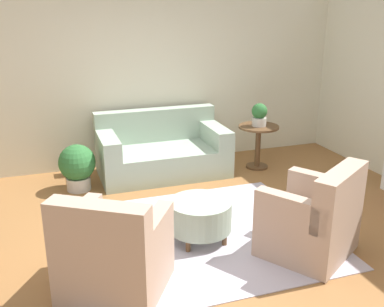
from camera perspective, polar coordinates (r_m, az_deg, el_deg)
The scene contains 10 objects.
ground_plane at distance 4.88m, azimuth 0.44°, elevation -10.54°, with size 16.00×16.00×0.00m, color #996638.
wall_back at distance 6.82m, azimuth -6.84°, elevation 10.22°, with size 9.03×0.12×2.80m.
rug at distance 4.87m, azimuth 0.44°, elevation -10.48°, with size 2.74×2.28×0.01m.
couch at distance 6.54m, azimuth -3.85°, elevation 0.18°, with size 1.81×0.99×0.89m.
armchair_left at distance 3.92m, azimuth -10.01°, elevation -12.60°, with size 1.11×1.09×0.93m.
armchair_right at distance 4.57m, azimuth 15.16°, elevation -8.21°, with size 1.11×1.09×0.93m.
ottoman_table at distance 4.70m, azimuth 1.03°, elevation -7.85°, with size 0.66×0.66×0.43m.
side_table at distance 6.77m, azimuth 8.40°, elevation 1.86°, with size 0.60×0.60×0.65m.
potted_plant_on_side_table at distance 6.67m, azimuth 8.55°, elevation 4.92°, with size 0.23×0.23×0.34m.
potted_plant_floor at distance 6.10m, azimuth -14.36°, elevation -1.47°, with size 0.48×0.48×0.63m.
Camera 1 is at (-1.42, -4.02, 2.37)m, focal length 42.00 mm.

